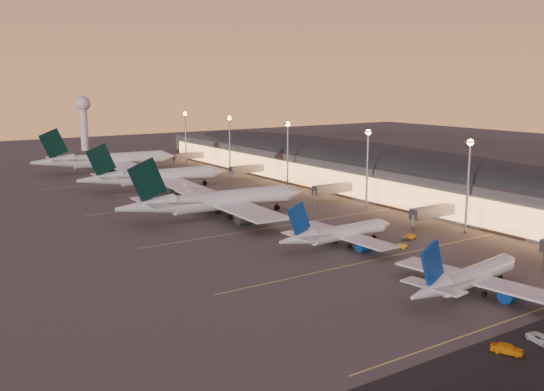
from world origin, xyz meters
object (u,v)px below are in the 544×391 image
(airliner_narrow_north, at_px, (338,234))
(service_van_a, at_px, (542,339))
(airliner_wide_far, at_px, (107,160))
(service_van_b, at_px, (507,348))
(airliner_wide_near, at_px, (217,201))
(baggage_tug_d, at_px, (409,238))
(radar_tower, at_px, (83,114))
(baggage_tug_c, at_px, (400,246))
(airliner_wide_mid, at_px, (156,177))
(airliner_narrow_south, at_px, (469,278))

(airliner_narrow_north, relative_size, service_van_a, 6.94)
(airliner_wide_far, xyz_separation_m, service_van_b, (-11.59, -219.08, -4.59))
(airliner_wide_near, relative_size, baggage_tug_d, 15.34)
(radar_tower, height_order, service_van_a, radar_tower)
(airliner_narrow_north, xyz_separation_m, baggage_tug_c, (11.99, -9.87, -2.89))
(radar_tower, bearing_deg, baggage_tug_c, -90.02)
(airliner_wide_near, bearing_deg, baggage_tug_d, -57.34)
(airliner_wide_near, xyz_separation_m, airliner_wide_far, (3.54, 111.51, 0.27))
(airliner_wide_mid, bearing_deg, baggage_tug_c, -77.52)
(airliner_narrow_south, xyz_separation_m, service_van_b, (-16.25, -20.37, -2.63))
(airliner_narrow_north, relative_size, airliner_wide_far, 0.55)
(airliner_wide_mid, bearing_deg, airliner_wide_near, -90.62)
(airliner_wide_far, height_order, baggage_tug_d, airliner_wide_far)
(airliner_narrow_north, relative_size, baggage_tug_c, 9.91)
(airliner_wide_mid, height_order, radar_tower, radar_tower)
(airliner_narrow_south, bearing_deg, baggage_tug_c, 58.23)
(service_van_a, xyz_separation_m, service_van_b, (-7.70, 0.93, 0.10))
(airliner_narrow_south, xyz_separation_m, service_van_a, (-8.55, -21.29, -2.73))
(airliner_wide_far, distance_m, service_van_b, 219.44)
(airliner_narrow_north, height_order, airliner_wide_far, airliner_wide_far)
(service_van_a, height_order, service_van_b, service_van_b)
(airliner_wide_near, relative_size, airliner_wide_mid, 1.05)
(airliner_wide_near, distance_m, airliner_wide_far, 111.57)
(airliner_narrow_south, distance_m, radar_tower, 293.45)
(service_van_a, distance_m, service_van_b, 7.76)
(airliner_narrow_south, relative_size, airliner_wide_near, 0.60)
(airliner_wide_near, distance_m, airliner_wide_mid, 56.88)
(airliner_narrow_north, distance_m, airliner_wide_far, 157.61)
(service_van_b, bearing_deg, baggage_tug_c, 32.63)
(airliner_wide_near, height_order, service_van_a, airliner_wide_near)
(service_van_a, bearing_deg, baggage_tug_c, 78.79)
(baggage_tug_d, bearing_deg, airliner_wide_mid, 101.01)
(radar_tower, relative_size, service_van_b, 6.67)
(service_van_b, bearing_deg, airliner_wide_mid, 58.30)
(airliner_narrow_south, height_order, service_van_a, airliner_narrow_south)
(airliner_narrow_north, xyz_separation_m, airliner_wide_near, (-9.75, 45.96, 1.79))
(radar_tower, xyz_separation_m, service_van_a, (-22.20, -313.85, -21.15))
(baggage_tug_d, bearing_deg, airliner_wide_near, 117.92)
(airliner_wide_near, distance_m, radar_tower, 207.18)
(airliner_wide_near, relative_size, service_van_a, 11.94)
(baggage_tug_d, relative_size, service_van_a, 0.78)
(service_van_b, bearing_deg, airliner_narrow_north, 46.45)
(airliner_wide_mid, distance_m, baggage_tug_c, 113.99)
(airliner_narrow_south, distance_m, baggage_tug_d, 42.23)
(airliner_narrow_north, distance_m, baggage_tug_c, 15.80)
(airliner_narrow_north, distance_m, service_van_a, 63.41)
(airliner_wide_near, xyz_separation_m, service_van_b, (-8.05, -107.57, -4.32))
(airliner_narrow_north, distance_m, service_van_b, 64.18)
(airliner_narrow_south, bearing_deg, baggage_tug_d, 50.92)
(radar_tower, bearing_deg, airliner_wide_mid, -96.77)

